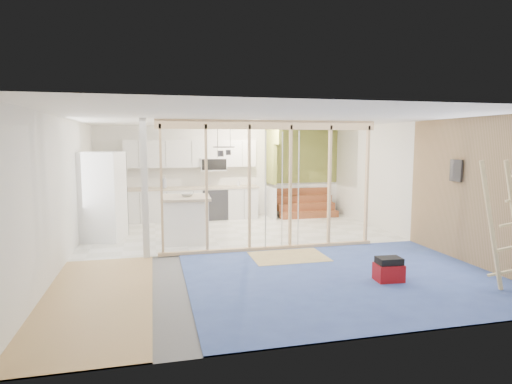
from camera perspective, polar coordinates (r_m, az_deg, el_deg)
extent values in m
cube|color=slate|center=(8.61, -0.09, -7.90)|extent=(7.00, 8.00, 0.01)
cube|color=white|center=(8.34, -0.09, 9.66)|extent=(7.00, 8.00, 0.01)
cube|color=silver|center=(12.28, -4.46, 2.63)|extent=(7.00, 0.01, 2.60)
cube|color=silver|center=(4.62, 11.62, -4.32)|extent=(7.00, 0.01, 2.60)
cube|color=silver|center=(8.29, -24.33, 0.08)|extent=(0.01, 8.00, 2.60)
cube|color=silver|center=(9.80, 20.24, 1.19)|extent=(0.01, 8.00, 2.60)
cube|color=white|center=(10.51, -2.65, -5.17)|extent=(7.00, 4.00, 0.02)
cube|color=#4864B0|center=(7.11, 11.82, -11.14)|extent=(5.00, 4.00, 0.02)
cube|color=#DAB870|center=(6.52, -20.43, -13.09)|extent=(1.50, 4.00, 0.02)
cube|color=#D4C075|center=(8.17, 4.35, -8.58)|extent=(1.40, 1.00, 0.01)
cube|color=#E5BA8C|center=(8.41, 1.92, 8.95)|extent=(4.40, 0.09, 0.18)
cube|color=#E5BA8C|center=(8.67, 1.85, -7.46)|extent=(4.40, 0.09, 0.06)
cube|color=silver|center=(8.15, -14.61, 0.35)|extent=(0.12, 0.14, 2.60)
cube|color=#E5BA8C|center=(8.15, -12.50, 0.41)|extent=(0.04, 0.09, 2.40)
cube|color=#E5BA8C|center=(8.20, -6.63, 0.57)|extent=(0.04, 0.09, 2.40)
cube|color=#E5BA8C|center=(8.35, -0.89, 0.72)|extent=(0.04, 0.09, 2.40)
cube|color=#E5BA8C|center=(8.57, 4.59, 0.85)|extent=(0.04, 0.09, 2.40)
cube|color=#E5BA8C|center=(8.87, 9.76, 0.97)|extent=(0.04, 0.09, 2.40)
cube|color=#E5BA8C|center=(9.23, 14.55, 1.08)|extent=(0.04, 0.09, 2.40)
cylinder|color=silver|center=(8.40, 1.28, 0.21)|extent=(0.02, 0.02, 2.35)
cylinder|color=silver|center=(8.65, 5.68, 0.36)|extent=(0.02, 0.02, 2.35)
cylinder|color=silver|center=(8.53, 3.50, 0.29)|extent=(0.02, 0.02, 2.35)
cube|color=silver|center=(11.97, -8.45, -1.68)|extent=(3.60, 0.60, 0.88)
cube|color=#B8A690|center=(11.91, -8.49, 0.54)|extent=(3.66, 0.64, 0.05)
cube|color=silver|center=(10.91, -20.05, -2.83)|extent=(0.60, 1.60, 0.88)
cube|color=#B8A690|center=(10.84, -20.15, -0.41)|extent=(0.64, 1.64, 0.05)
cube|color=silver|center=(11.97, -8.62, 5.10)|extent=(3.60, 0.34, 0.75)
cube|color=silver|center=(12.01, -5.72, 3.71)|extent=(0.72, 0.38, 0.36)
cube|color=black|center=(11.82, -5.59, 3.67)|extent=(0.68, 0.02, 0.30)
cube|color=olive|center=(12.10, 1.97, 4.95)|extent=(0.10, 0.90, 1.60)
cube|color=white|center=(12.21, 1.95, -1.39)|extent=(0.10, 0.90, 0.90)
cube|color=olive|center=(11.42, 2.94, 7.60)|extent=(0.10, 0.50, 0.50)
cube|color=olive|center=(12.83, 6.22, 4.79)|extent=(2.20, 0.04, 1.60)
cube|color=white|center=(12.94, 6.15, -0.97)|extent=(2.20, 0.04, 0.90)
cube|color=brown|center=(12.26, 7.12, -3.06)|extent=(1.70, 0.26, 0.20)
cube|color=brown|center=(12.47, 6.71, -1.96)|extent=(1.70, 0.26, 0.20)
cube|color=brown|center=(12.68, 6.32, -0.90)|extent=(1.70, 0.26, 0.20)
cube|color=brown|center=(12.90, 5.94, 0.13)|extent=(1.70, 0.26, 0.20)
torus|color=black|center=(10.13, -4.28, 6.01)|extent=(0.52, 0.52, 0.02)
cylinder|color=black|center=(10.11, -5.14, 7.41)|extent=(0.01, 0.01, 0.50)
cylinder|color=black|center=(10.16, -3.45, 7.43)|extent=(0.01, 0.01, 0.50)
cylinder|color=#343439|center=(10.02, -4.75, 5.14)|extent=(0.14, 0.14, 0.14)
cylinder|color=#343439|center=(10.25, -3.70, 5.29)|extent=(0.12, 0.12, 0.12)
cube|color=tan|center=(8.21, 27.89, -0.17)|extent=(0.02, 4.00, 2.60)
cube|color=#343439|center=(8.60, 25.13, 2.60)|extent=(0.04, 0.30, 0.40)
cylinder|color=#FFEABF|center=(11.60, 3.21, 8.53)|extent=(0.32, 0.32, 0.08)
cube|color=white|center=(9.94, -19.85, -0.59)|extent=(1.02, 1.00, 1.95)
cube|color=#343439|center=(9.90, -17.47, -0.53)|extent=(0.22, 0.76, 1.91)
cube|color=white|center=(9.38, -9.28, -3.86)|extent=(0.98, 0.98, 0.93)
cube|color=#B8A690|center=(9.30, -9.34, -0.75)|extent=(1.09, 1.09, 0.05)
imported|color=beige|center=(9.30, -9.19, -0.36)|extent=(0.29, 0.29, 0.07)
imported|color=#9FA2B1|center=(11.77, -12.13, 1.33)|extent=(0.13, 0.13, 0.34)
imported|color=silver|center=(12.11, -2.36, 1.25)|extent=(0.10, 0.10, 0.18)
cube|color=maroon|center=(7.07, 17.27, -10.26)|extent=(0.43, 0.34, 0.29)
cube|color=black|center=(7.02, 17.32, -8.73)|extent=(0.39, 0.29, 0.10)
cube|color=beige|center=(7.03, 28.87, -4.01)|extent=(0.45, 0.15, 1.90)
cube|color=beige|center=(7.36, 30.09, -9.26)|extent=(0.45, 0.15, 0.13)
cube|color=beige|center=(7.33, 30.69, -6.42)|extent=(0.45, 0.15, 0.13)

